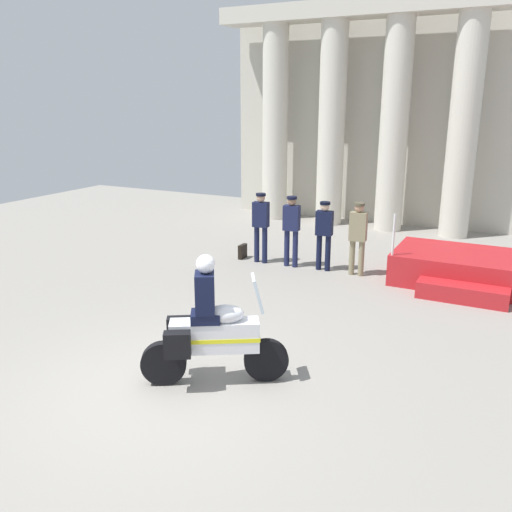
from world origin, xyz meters
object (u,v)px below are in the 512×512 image
object	(u,v)px
officer_in_row_1	(291,226)
officer_in_row_3	(358,233)
briefcase_on_ground	(243,251)
officer_in_row_2	(324,230)
motorcycle_with_rider	(209,331)
officer_in_row_0	(261,222)
reviewing_stand	(469,270)

from	to	relation	value
officer_in_row_1	officer_in_row_3	distance (m)	1.62
officer_in_row_1	briefcase_on_ground	world-z (taller)	officer_in_row_1
officer_in_row_1	officer_in_row_3	world-z (taller)	officer_in_row_1
officer_in_row_3	briefcase_on_ground	distance (m)	3.10
officer_in_row_2	motorcycle_with_rider	size ratio (longest dim) A/B	0.86
officer_in_row_1	officer_in_row_2	xyz separation A→B (m)	(0.80, 0.07, -0.04)
officer_in_row_1	motorcycle_with_rider	world-z (taller)	motorcycle_with_rider
officer_in_row_0	officer_in_row_1	bearing A→B (deg)	177.45
officer_in_row_0	reviewing_stand	bearing A→B (deg)	-178.34
officer_in_row_2	officer_in_row_0	bearing A→B (deg)	-1.11
motorcycle_with_rider	briefcase_on_ground	size ratio (longest dim) A/B	5.28
briefcase_on_ground	reviewing_stand	bearing A→B (deg)	4.26
officer_in_row_3	motorcycle_with_rider	xyz separation A→B (m)	(-0.39, -5.76, -0.20)
reviewing_stand	officer_in_row_3	distance (m)	2.52
officer_in_row_0	officer_in_row_2	xyz separation A→B (m)	(1.61, 0.09, -0.05)
reviewing_stand	briefcase_on_ground	distance (m)	5.40
officer_in_row_1	officer_in_row_0	bearing A→B (deg)	-2.55
motorcycle_with_rider	officer_in_row_0	bearing A→B (deg)	78.83
officer_in_row_2	reviewing_stand	bearing A→B (deg)	-176.96
officer_in_row_3	reviewing_stand	bearing A→B (deg)	-174.17
officer_in_row_2	officer_in_row_3	size ratio (longest dim) A/B	0.97
officer_in_row_0	motorcycle_with_rider	distance (m)	6.04
reviewing_stand	motorcycle_with_rider	bearing A→B (deg)	-114.21
reviewing_stand	officer_in_row_0	distance (m)	4.89
officer_in_row_2	motorcycle_with_rider	world-z (taller)	motorcycle_with_rider
officer_in_row_2	officer_in_row_3	bearing A→B (deg)	174.63
motorcycle_with_rider	reviewing_stand	bearing A→B (deg)	34.96
briefcase_on_ground	officer_in_row_2	bearing A→B (deg)	-0.38
reviewing_stand	briefcase_on_ground	size ratio (longest dim) A/B	8.85
briefcase_on_ground	officer_in_row_1	bearing A→B (deg)	-3.34
officer_in_row_1	officer_in_row_2	distance (m)	0.81
officer_in_row_2	briefcase_on_ground	world-z (taller)	officer_in_row_2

